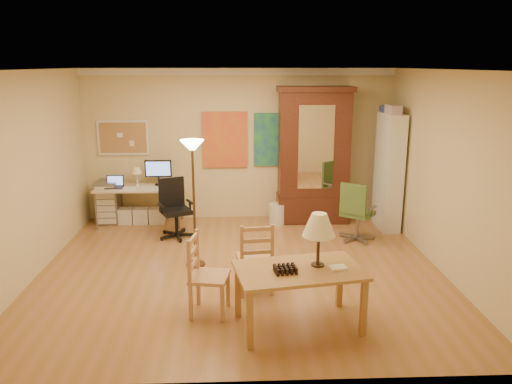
{
  "coord_description": "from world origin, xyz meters",
  "views": [
    {
      "loc": [
        -0.05,
        -6.42,
        2.77
      ],
      "look_at": [
        0.22,
        0.3,
        1.04
      ],
      "focal_mm": 35.0,
      "sensor_mm": 36.0,
      "label": 1
    }
  ],
  "objects_px": {
    "office_chair_green": "(356,225)",
    "bookshelf": "(388,172)",
    "dining_table": "(306,257)",
    "office_chair_black": "(176,222)",
    "computer_desk": "(142,201)",
    "armoire": "(313,164)"
  },
  "relations": [
    {
      "from": "office_chair_green",
      "to": "bookshelf",
      "type": "height_order",
      "value": "bookshelf"
    },
    {
      "from": "dining_table",
      "to": "office_chair_black",
      "type": "bearing_deg",
      "value": 120.62
    },
    {
      "from": "computer_desk",
      "to": "armoire",
      "type": "height_order",
      "value": "armoire"
    },
    {
      "from": "office_chair_green",
      "to": "armoire",
      "type": "distance_m",
      "value": 1.47
    },
    {
      "from": "office_chair_black",
      "to": "armoire",
      "type": "relative_size",
      "value": 0.4
    },
    {
      "from": "office_chair_green",
      "to": "bookshelf",
      "type": "distance_m",
      "value": 1.2
    },
    {
      "from": "armoire",
      "to": "computer_desk",
      "type": "bearing_deg",
      "value": -178.41
    },
    {
      "from": "computer_desk",
      "to": "armoire",
      "type": "distance_m",
      "value": 3.11
    },
    {
      "from": "office_chair_black",
      "to": "office_chair_green",
      "type": "height_order",
      "value": "same"
    },
    {
      "from": "dining_table",
      "to": "office_chair_green",
      "type": "height_order",
      "value": "dining_table"
    },
    {
      "from": "armoire",
      "to": "bookshelf",
      "type": "bearing_deg",
      "value": -19.67
    },
    {
      "from": "computer_desk",
      "to": "office_chair_green",
      "type": "xyz_separation_m",
      "value": [
        3.59,
        -1.03,
        -0.16
      ]
    },
    {
      "from": "computer_desk",
      "to": "bookshelf",
      "type": "distance_m",
      "value": 4.33
    },
    {
      "from": "office_chair_black",
      "to": "computer_desk",
      "type": "bearing_deg",
      "value": 132.79
    },
    {
      "from": "computer_desk",
      "to": "bookshelf",
      "type": "height_order",
      "value": "bookshelf"
    },
    {
      "from": "office_chair_black",
      "to": "office_chair_green",
      "type": "relative_size",
      "value": 1.0
    },
    {
      "from": "dining_table",
      "to": "bookshelf",
      "type": "height_order",
      "value": "bookshelf"
    },
    {
      "from": "office_chair_green",
      "to": "bookshelf",
      "type": "bearing_deg",
      "value": 44.63
    },
    {
      "from": "dining_table",
      "to": "bookshelf",
      "type": "relative_size",
      "value": 0.73
    },
    {
      "from": "office_chair_black",
      "to": "office_chair_green",
      "type": "xyz_separation_m",
      "value": [
        2.92,
        -0.3,
        -0.0
      ]
    },
    {
      "from": "computer_desk",
      "to": "office_chair_green",
      "type": "relative_size",
      "value": 1.54
    },
    {
      "from": "computer_desk",
      "to": "office_chair_green",
      "type": "bearing_deg",
      "value": -15.93
    }
  ]
}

